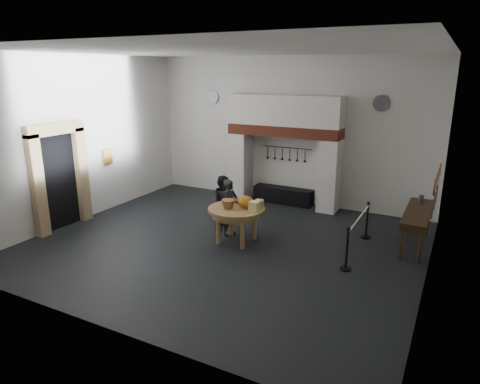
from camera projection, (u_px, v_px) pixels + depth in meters
The scene contains 39 objects.
floor at pixel (226, 243), 10.44m from camera, with size 9.00×8.00×0.02m, color black.
ceiling at pixel (224, 50), 9.20m from camera, with size 9.00×8.00×0.02m, color silver.
wall_back at pixel (288, 131), 13.23m from camera, with size 9.00×0.02×4.50m, color silver.
wall_front at pixel (93, 197), 6.41m from camera, with size 9.00×0.02×4.50m, color silver.
wall_left at pixel (83, 139), 11.82m from camera, with size 0.02×8.00×4.50m, color silver.
wall_right at pixel (438, 174), 7.82m from camera, with size 0.02×8.00×4.50m, color silver.
chimney_pier_left at pixel (241, 166), 13.91m from camera, with size 0.55×0.70×2.15m, color silver.
chimney_pier_right at pixel (330, 176), 12.60m from camera, with size 0.55×0.70×2.15m, color silver.
hearth_brick_band at pixel (284, 131), 12.91m from camera, with size 3.50×0.72×0.32m, color #9E442B.
chimney_hood at pixel (285, 110), 12.74m from camera, with size 3.50×0.70×0.90m, color silver.
iron_range at pixel (283, 195), 13.54m from camera, with size 1.90×0.45×0.50m, color black.
utensil_rail at pixel (287, 148), 13.30m from camera, with size 0.02×0.02×1.60m, color black.
door_recess at pixel (59, 182), 11.24m from camera, with size 0.04×1.10×2.50m, color black.
door_jamb_near at pixel (38, 187), 10.59m from camera, with size 0.22×0.30×2.60m, color tan.
door_jamb_far at pixel (82, 175), 11.78m from camera, with size 0.22×0.30×2.60m, color tan.
door_lintel at pixel (55, 129), 10.81m from camera, with size 0.22×1.70×0.30m, color tan.
wall_plaque at pixel (108, 157), 12.66m from camera, with size 0.05×0.34×0.44m, color gold.
work_table at pixel (237, 209), 10.34m from camera, with size 1.38×1.38×0.07m, color tan.
pumpkin at pixel (246, 202), 10.28m from camera, with size 0.36×0.36×0.31m, color #D2601D.
cheese_block_big at pixel (254, 207), 10.03m from camera, with size 0.22×0.22×0.24m, color #EBE58C.
cheese_block_small at pixel (259, 204), 10.30m from camera, with size 0.18×0.18×0.20m, color #CFC17B.
wicker_basket at pixel (228, 204), 10.24m from camera, with size 0.32×0.32×0.22m, color olive.
bread_loaf at pixel (240, 201), 10.65m from camera, with size 0.31×0.18×0.13m, color olive.
visitor_near at pixel (230, 208), 10.80m from camera, with size 0.53×0.35×1.46m, color black.
visitor_far at pixel (224, 202), 11.32m from camera, with size 0.70×0.54×1.43m, color black.
side_table at pixel (418, 212), 10.05m from camera, with size 0.55×2.20×0.06m, color #392215.
pewter_jug at pixel (421, 200), 10.52m from camera, with size 0.12×0.12×0.22m, color #4A4A4F.
copper_pan_a at pixel (435, 187), 8.09m from camera, with size 0.34×0.34×0.03m, color #C6662D.
copper_pan_b at pixel (437, 181), 8.56m from camera, with size 0.32×0.32×0.03m, color #C6662D.
copper_pan_c at pixel (439, 175), 9.02m from camera, with size 0.30×0.30×0.03m, color #C6662D.
copper_pan_d at pixel (440, 170), 9.49m from camera, with size 0.28×0.28×0.03m, color #C6662D.
pewter_plate_left at pixel (432, 209), 8.40m from camera, with size 0.40×0.40×0.03m, color #4C4C51.
pewter_plate_mid at pixel (435, 201), 8.91m from camera, with size 0.40×0.40×0.03m, color #4C4C51.
pewter_plate_right at pixel (437, 194), 9.42m from camera, with size 0.40×0.40×0.03m, color #4C4C51.
pewter_plate_back_left at pixel (213, 97), 14.13m from camera, with size 0.44×0.44×0.03m, color #4C4C51.
pewter_plate_back_right at pixel (381, 103), 11.73m from camera, with size 0.44×0.44×0.03m, color #4C4C51.
barrier_post_near at pixel (347, 250), 8.97m from camera, with size 0.05×0.05×0.90m, color black.
barrier_post_far at pixel (367, 221), 10.67m from camera, with size 0.05×0.05×0.90m, color black.
barrier_rope at pixel (359, 218), 9.71m from camera, with size 0.04×0.04×2.00m, color white.
Camera 1 is at (4.80, -8.42, 4.10)m, focal length 32.00 mm.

